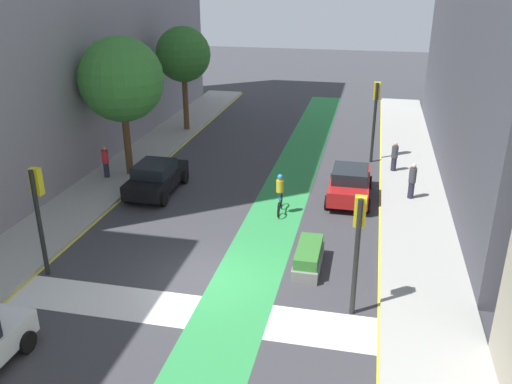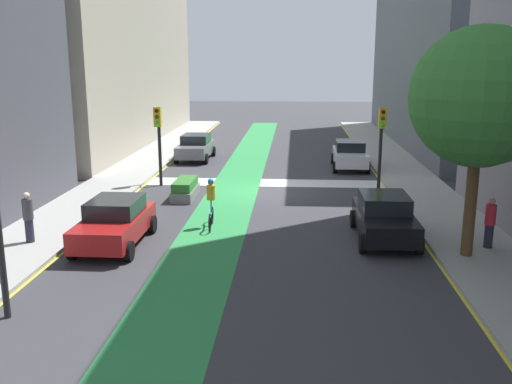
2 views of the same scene
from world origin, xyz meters
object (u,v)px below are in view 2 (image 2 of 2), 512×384
object	(u,v)px
traffic_signal_near_right	(158,131)
car_grey_right_near	(196,147)
street_tree_near	(480,97)
car_black_left_far	(384,217)
cyclist_in_lane	(211,202)
pedestrian_sidewalk_left_a	(490,222)
pedestrian_sidewalk_right_a	(28,217)
traffic_signal_near_left	(382,133)
car_white_left_near	(350,154)
car_red_right_far	(115,222)
median_planter	(185,189)

from	to	relation	value
traffic_signal_near_right	car_grey_right_near	distance (m)	7.94
street_tree_near	car_black_left_far	bearing A→B (deg)	-40.17
cyclist_in_lane	pedestrian_sidewalk_left_a	size ratio (longest dim) A/B	1.11
pedestrian_sidewalk_right_a	street_tree_near	world-z (taller)	street_tree_near
car_black_left_far	street_tree_near	bearing A→B (deg)	139.83
traffic_signal_near_left	car_white_left_near	world-z (taller)	traffic_signal_near_left
cyclist_in_lane	street_tree_near	size ratio (longest dim) A/B	0.27
car_grey_right_near	street_tree_near	size ratio (longest dim) A/B	0.60
car_red_right_far	pedestrian_sidewalk_left_a	size ratio (longest dim) A/B	2.52
traffic_signal_near_left	median_planter	world-z (taller)	traffic_signal_near_left
median_planter	car_red_right_far	bearing A→B (deg)	80.85
car_grey_right_near	car_black_left_far	bearing A→B (deg)	120.92
car_white_left_near	pedestrian_sidewalk_right_a	distance (m)	19.18
cyclist_in_lane	car_white_left_near	bearing A→B (deg)	-117.01
traffic_signal_near_right	traffic_signal_near_left	world-z (taller)	traffic_signal_near_left
cyclist_in_lane	pedestrian_sidewalk_right_a	bearing A→B (deg)	24.68
cyclist_in_lane	street_tree_near	world-z (taller)	street_tree_near
car_red_right_far	street_tree_near	xyz separation A→B (m)	(-11.43, 0.66, 4.24)
car_grey_right_near	traffic_signal_near_right	bearing A→B (deg)	86.71
pedestrian_sidewalk_left_a	cyclist_in_lane	bearing A→B (deg)	-12.95
car_white_left_near	pedestrian_sidewalk_left_a	world-z (taller)	pedestrian_sidewalk_left_a
car_red_right_far	traffic_signal_near_right	bearing A→B (deg)	-86.12
traffic_signal_near_right	traffic_signal_near_left	xyz separation A→B (m)	(-10.72, 0.08, 0.01)
car_black_left_far	car_white_left_near	size ratio (longest dim) A/B	0.99
car_black_left_far	pedestrian_sidewalk_right_a	world-z (taller)	pedestrian_sidewalk_right_a
pedestrian_sidewalk_right_a	street_tree_near	distance (m)	14.81
cyclist_in_lane	pedestrian_sidewalk_left_a	distance (m)	9.66
traffic_signal_near_left	car_black_left_far	xyz separation A→B (m)	(0.95, 7.81, -1.97)
traffic_signal_near_right	car_white_left_near	xyz separation A→B (m)	(-9.82, -5.46, -1.95)
car_white_left_near	median_planter	size ratio (longest dim) A/B	1.74
car_grey_right_near	cyclist_in_lane	xyz separation A→B (m)	(-3.11, 14.54, 0.17)
car_white_left_near	cyclist_in_lane	distance (m)	13.82
traffic_signal_near_right	car_black_left_far	xyz separation A→B (m)	(-9.77, 7.89, -1.95)
car_black_left_far	street_tree_near	world-z (taller)	street_tree_near
traffic_signal_near_left	median_planter	size ratio (longest dim) A/B	1.61
car_black_left_far	pedestrian_sidewalk_left_a	xyz separation A→B (m)	(-3.19, 1.13, 0.20)
car_white_left_near	car_black_left_far	bearing A→B (deg)	89.79
traffic_signal_near_right	street_tree_near	distance (m)	15.71
pedestrian_sidewalk_right_a	pedestrian_sidewalk_left_a	world-z (taller)	pedestrian_sidewalk_right_a
traffic_signal_near_left	street_tree_near	xyz separation A→B (m)	(-1.33, 9.73, 2.27)
pedestrian_sidewalk_right_a	median_planter	world-z (taller)	pedestrian_sidewalk_right_a
traffic_signal_near_right	car_white_left_near	world-z (taller)	traffic_signal_near_right
traffic_signal_near_left	traffic_signal_near_right	bearing A→B (deg)	-0.43
pedestrian_sidewalk_right_a	car_black_left_far	bearing A→B (deg)	-172.37
car_black_left_far	cyclist_in_lane	size ratio (longest dim) A/B	2.27
car_white_left_near	median_planter	bearing A→B (deg)	44.08
traffic_signal_near_left	pedestrian_sidewalk_right_a	distance (m)	16.08
median_planter	car_black_left_far	bearing A→B (deg)	145.76
traffic_signal_near_left	pedestrian_sidewalk_left_a	world-z (taller)	traffic_signal_near_left
traffic_signal_near_left	pedestrian_sidewalk_right_a	xyz separation A→B (m)	(12.92, 9.41, -1.74)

